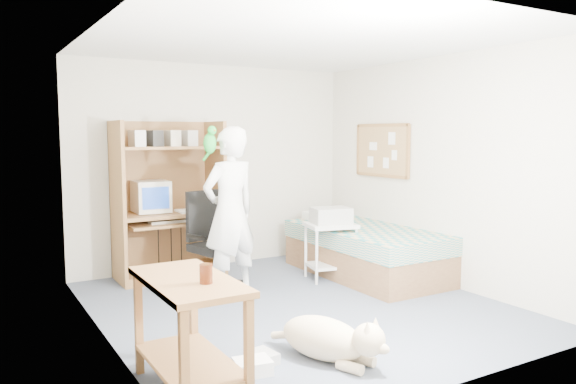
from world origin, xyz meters
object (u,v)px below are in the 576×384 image
object	(u,v)px
bed	(365,251)
dog	(329,338)
office_chair	(213,255)
printer_cart	(331,242)
computer_hutch	(168,206)
person	(230,212)
side_desk	(189,318)

from	to	relation	value
bed	dog	bearing A→B (deg)	-133.92
office_chair	printer_cart	xyz separation A→B (m)	(1.32, -0.28, 0.06)
dog	computer_hutch	bearing A→B (deg)	72.28
bed	printer_cart	distance (m)	0.48
person	printer_cart	world-z (taller)	person
office_chair	bed	bearing A→B (deg)	-23.80
computer_hutch	dog	bearing A→B (deg)	-85.99
dog	side_desk	bearing A→B (deg)	155.89
computer_hutch	dog	world-z (taller)	computer_hutch
person	office_chair	bearing A→B (deg)	-91.62
bed	person	xyz separation A→B (m)	(-1.72, 0.02, 0.58)
bed	office_chair	world-z (taller)	office_chair
bed	person	size ratio (longest dim) A/B	1.17
computer_hutch	person	distance (m)	1.13
bed	office_chair	size ratio (longest dim) A/B	1.94
computer_hutch	person	bearing A→B (deg)	-75.52
person	printer_cart	bearing A→B (deg)	167.74
bed	dog	size ratio (longest dim) A/B	2.06
computer_hutch	bed	size ratio (longest dim) A/B	0.89
side_desk	person	bearing A→B (deg)	58.38
computer_hutch	dog	xyz separation A→B (m)	(0.21, -2.98, -0.65)
bed	office_chair	xyz separation A→B (m)	(-1.78, 0.33, 0.08)
side_desk	bed	bearing A→B (deg)	32.50
printer_cart	side_desk	bearing A→B (deg)	-128.97
office_chair	computer_hutch	bearing A→B (deg)	92.25
bed	dog	distance (m)	2.58
computer_hutch	side_desk	xyz separation A→B (m)	(-0.85, -2.94, -0.33)
office_chair	side_desk	bearing A→B (deg)	-129.80
side_desk	printer_cart	xyz separation A→B (m)	(2.39, 1.86, -0.07)
computer_hutch	dog	distance (m)	3.06
bed	printer_cart	xyz separation A→B (m)	(-0.46, 0.05, 0.14)
dog	printer_cart	bearing A→B (deg)	33.27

